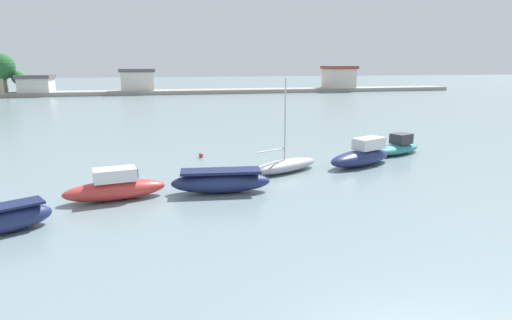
{
  "coord_description": "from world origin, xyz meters",
  "views": [
    {
      "loc": [
        -5.07,
        -7.13,
        6.59
      ],
      "look_at": [
        0.39,
        16.32,
        1.05
      ],
      "focal_mm": 29.7,
      "sensor_mm": 36.0,
      "label": 1
    }
  ],
  "objects_px": {
    "moored_boat_0": "(9,218)",
    "mooring_buoy_4": "(118,169)",
    "moored_boat_2": "(221,182)",
    "moored_boat_3": "(284,165)",
    "mooring_buoy_0": "(201,155)",
    "moored_boat_4": "(362,156)",
    "moored_boat_5": "(397,147)",
    "moored_boat_1": "(115,187)"
  },
  "relations": [
    {
      "from": "moored_boat_3",
      "to": "mooring_buoy_0",
      "type": "height_order",
      "value": "moored_boat_3"
    },
    {
      "from": "moored_boat_1",
      "to": "moored_boat_4",
      "type": "height_order",
      "value": "moored_boat_4"
    },
    {
      "from": "moored_boat_5",
      "to": "moored_boat_2",
      "type": "bearing_deg",
      "value": -177.95
    },
    {
      "from": "moored_boat_5",
      "to": "mooring_buoy_4",
      "type": "bearing_deg",
      "value": 159.73
    },
    {
      "from": "moored_boat_4",
      "to": "mooring_buoy_0",
      "type": "height_order",
      "value": "moored_boat_4"
    },
    {
      "from": "mooring_buoy_0",
      "to": "mooring_buoy_4",
      "type": "xyz_separation_m",
      "value": [
        -5.44,
        -2.94,
        0.02
      ]
    },
    {
      "from": "moored_boat_0",
      "to": "moored_boat_3",
      "type": "xyz_separation_m",
      "value": [
        13.44,
        6.55,
        -0.12
      ]
    },
    {
      "from": "moored_boat_2",
      "to": "mooring_buoy_0",
      "type": "distance_m",
      "value": 8.62
    },
    {
      "from": "mooring_buoy_4",
      "to": "moored_boat_4",
      "type": "bearing_deg",
      "value": -6.79
    },
    {
      "from": "moored_boat_0",
      "to": "moored_boat_2",
      "type": "height_order",
      "value": "moored_boat_2"
    },
    {
      "from": "moored_boat_5",
      "to": "mooring_buoy_4",
      "type": "distance_m",
      "value": 19.72
    },
    {
      "from": "moored_boat_4",
      "to": "moored_boat_5",
      "type": "bearing_deg",
      "value": 9.72
    },
    {
      "from": "moored_boat_0",
      "to": "moored_boat_4",
      "type": "bearing_deg",
      "value": -7.45
    },
    {
      "from": "moored_boat_2",
      "to": "moored_boat_3",
      "type": "height_order",
      "value": "moored_boat_3"
    },
    {
      "from": "moored_boat_4",
      "to": "mooring_buoy_4",
      "type": "relative_size",
      "value": 14.88
    },
    {
      "from": "moored_boat_2",
      "to": "moored_boat_4",
      "type": "height_order",
      "value": "moored_boat_4"
    },
    {
      "from": "moored_boat_3",
      "to": "moored_boat_4",
      "type": "distance_m",
      "value": 5.47
    },
    {
      "from": "moored_boat_3",
      "to": "moored_boat_4",
      "type": "height_order",
      "value": "moored_boat_3"
    },
    {
      "from": "moored_boat_0",
      "to": "mooring_buoy_0",
      "type": "distance_m",
      "value": 14.8
    },
    {
      "from": "moored_boat_5",
      "to": "mooring_buoy_0",
      "type": "bearing_deg",
      "value": 148.95
    },
    {
      "from": "moored_boat_2",
      "to": "mooring_buoy_4",
      "type": "relative_size",
      "value": 14.25
    },
    {
      "from": "moored_boat_3",
      "to": "moored_boat_2",
      "type": "bearing_deg",
      "value": -168.41
    },
    {
      "from": "moored_boat_5",
      "to": "moored_boat_3",
      "type": "bearing_deg",
      "value": 175.73
    },
    {
      "from": "moored_boat_4",
      "to": "mooring_buoy_0",
      "type": "distance_m",
      "value": 11.12
    },
    {
      "from": "moored_boat_5",
      "to": "mooring_buoy_0",
      "type": "distance_m",
      "value": 14.41
    },
    {
      "from": "moored_boat_2",
      "to": "moored_boat_4",
      "type": "bearing_deg",
      "value": 27.35
    },
    {
      "from": "moored_boat_4",
      "to": "moored_boat_1",
      "type": "bearing_deg",
      "value": 171.2
    },
    {
      "from": "moored_boat_0",
      "to": "mooring_buoy_4",
      "type": "distance_m",
      "value": 9.55
    },
    {
      "from": "mooring_buoy_4",
      "to": "moored_boat_5",
      "type": "bearing_deg",
      "value": 2.53
    },
    {
      "from": "moored_boat_3",
      "to": "mooring_buoy_0",
      "type": "distance_m",
      "value": 7.02
    },
    {
      "from": "moored_boat_1",
      "to": "moored_boat_3",
      "type": "bearing_deg",
      "value": 8.94
    },
    {
      "from": "moored_boat_0",
      "to": "moored_boat_2",
      "type": "xyz_separation_m",
      "value": [
        9.0,
        3.25,
        0.04
      ]
    },
    {
      "from": "moored_boat_1",
      "to": "moored_boat_5",
      "type": "height_order",
      "value": "moored_boat_1"
    },
    {
      "from": "moored_boat_1",
      "to": "moored_boat_5",
      "type": "distance_m",
      "value": 20.4
    },
    {
      "from": "mooring_buoy_0",
      "to": "mooring_buoy_4",
      "type": "bearing_deg",
      "value": -151.6
    },
    {
      "from": "moored_boat_3",
      "to": "moored_boat_5",
      "type": "bearing_deg",
      "value": -6.45
    },
    {
      "from": "moored_boat_3",
      "to": "moored_boat_5",
      "type": "xyz_separation_m",
      "value": [
        9.67,
        3.24,
        0.08
      ]
    },
    {
      "from": "moored_boat_5",
      "to": "moored_boat_1",
      "type": "bearing_deg",
      "value": 175.85
    },
    {
      "from": "moored_boat_1",
      "to": "moored_boat_4",
      "type": "xyz_separation_m",
      "value": [
        15.1,
        3.81,
        0.04
      ]
    },
    {
      "from": "mooring_buoy_0",
      "to": "moored_boat_5",
      "type": "bearing_deg",
      "value": -8.25
    },
    {
      "from": "moored_boat_4",
      "to": "mooring_buoy_0",
      "type": "bearing_deg",
      "value": 131.55
    },
    {
      "from": "moored_boat_0",
      "to": "moored_boat_4",
      "type": "relative_size",
      "value": 0.63
    }
  ]
}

